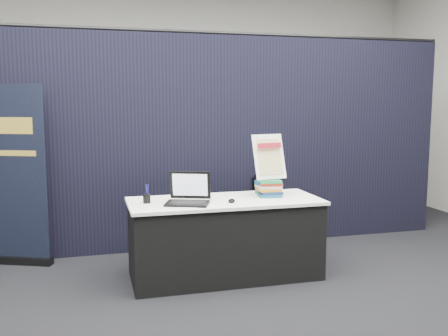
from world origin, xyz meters
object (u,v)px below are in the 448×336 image
at_px(info_sign, 269,157).
at_px(stacking_chair, 271,207).
at_px(book_stack_short, 268,188).
at_px(pullup_banner, 12,186).
at_px(laptop, 186,196).
at_px(book_stack_tall, 270,188).
at_px(display_table, 225,238).

relative_size(info_sign, stacking_chair, 0.54).
height_order(book_stack_short, pullup_banner, pullup_banner).
xyz_separation_m(pullup_banner, stacking_chair, (2.78, -0.08, -0.36)).
xyz_separation_m(info_sign, stacking_chair, (0.33, 0.80, -0.67)).
bearing_deg(book_stack_short, laptop, -165.03).
bearing_deg(book_stack_tall, book_stack_short, 80.12).
bearing_deg(book_stack_short, stacking_chair, 66.70).
relative_size(display_table, book_stack_tall, 8.15).
height_order(display_table, pullup_banner, pullup_banner).
xyz_separation_m(book_stack_short, stacking_chair, (0.31, 0.72, -0.36)).
distance_m(info_sign, stacking_chair, 1.10).
xyz_separation_m(book_stack_tall, pullup_banner, (-2.44, 0.92, -0.02)).
bearing_deg(laptop, book_stack_short, 35.59).
bearing_deg(book_stack_short, info_sign, -103.54).
bearing_deg(display_table, laptop, -166.80).
distance_m(book_stack_short, info_sign, 0.32).
xyz_separation_m(book_stack_tall, book_stack_short, (0.02, 0.11, -0.02)).
bearing_deg(display_table, pullup_banner, 154.48).
xyz_separation_m(display_table, book_stack_short, (0.48, 0.14, 0.44)).
height_order(laptop, pullup_banner, pullup_banner).
bearing_deg(laptop, info_sign, 30.76).
relative_size(display_table, book_stack_short, 7.47).
bearing_deg(pullup_banner, stacking_chair, 21.25).
relative_size(book_stack_tall, book_stack_short, 0.92).
relative_size(book_stack_short, info_sign, 0.54).
height_order(display_table, book_stack_tall, book_stack_tall).
xyz_separation_m(info_sign, pullup_banner, (-2.44, 0.89, -0.31)).
xyz_separation_m(book_stack_tall, stacking_chair, (0.33, 0.83, -0.37)).
relative_size(laptop, info_sign, 1.00).
height_order(book_stack_tall, pullup_banner, pullup_banner).
bearing_deg(book_stack_short, display_table, -163.61).
distance_m(display_table, pullup_banner, 2.24).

